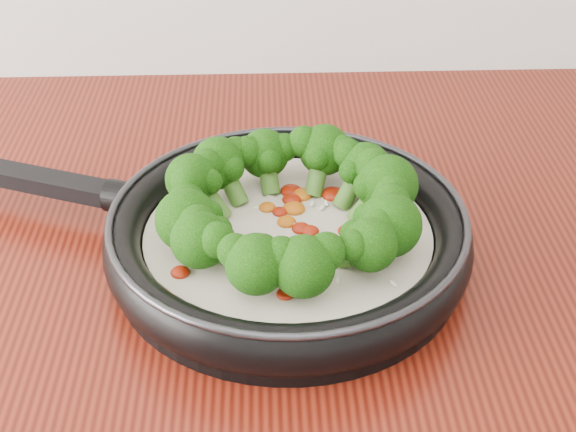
{
  "coord_description": "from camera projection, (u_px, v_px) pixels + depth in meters",
  "views": [
    {
      "loc": [
        -0.1,
        0.52,
        1.34
      ],
      "look_at": [
        -0.08,
        1.08,
        0.95
      ],
      "focal_mm": 49.75,
      "sensor_mm": 36.0,
      "label": 1
    }
  ],
  "objects": [
    {
      "name": "skillet",
      "position": [
        286.0,
        228.0,
        0.7
      ],
      "size": [
        0.53,
        0.42,
        0.09
      ],
      "color": "black",
      "rests_on": "counter"
    }
  ]
}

